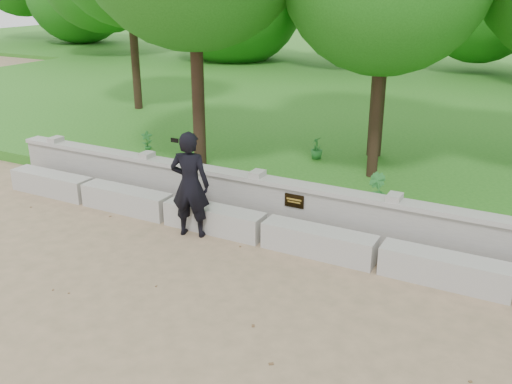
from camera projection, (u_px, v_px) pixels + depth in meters
The scene contains 8 objects.
ground at pixel (204, 292), 8.23m from camera, with size 80.00×80.00×0.00m, color #A08262.
lawn at pixel (424, 105), 19.76m from camera, with size 40.00×22.00×0.25m, color #236518.
concrete_bench at pixel (264, 230), 9.72m from camera, with size 11.90×0.45×0.45m.
parapet_wall at pixel (282, 204), 10.21m from camera, with size 12.50×0.35×0.90m.
man_main at pixel (190, 185), 9.75m from camera, with size 0.77×0.71×1.88m.
shrub_a at pixel (147, 142), 13.88m from camera, with size 0.28×0.19×0.53m, color #27742C.
shrub_b at pixel (376, 191), 10.49m from camera, with size 0.36×0.29×0.66m, color #27742C.
shrub_d at pixel (317, 148), 13.40m from camera, with size 0.30×0.26×0.53m, color #27742C.
Camera 1 is at (4.04, -6.00, 4.24)m, focal length 40.00 mm.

